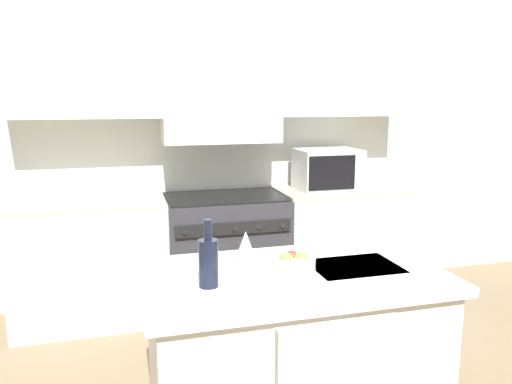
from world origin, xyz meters
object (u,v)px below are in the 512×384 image
at_px(range_stove, 225,252).
at_px(microwave, 328,169).
at_px(wine_bottle, 208,261).
at_px(fruit_bowl, 294,263).
at_px(wine_glass_near, 261,267).
at_px(wine_glass_far, 246,243).

height_order(range_stove, microwave, microwave).
distance_m(wine_bottle, fruit_bowl, 0.44).
xyz_separation_m(wine_glass_near, wine_glass_far, (0.03, 0.35, 0.00)).
xyz_separation_m(range_stove, microwave, (0.89, 0.02, 0.64)).
height_order(wine_glass_far, fruit_bowl, wine_glass_far).
relative_size(microwave, wine_glass_far, 2.94).
distance_m(microwave, wine_glass_far, 1.95).
bearing_deg(fruit_bowl, wine_bottle, -167.76).
height_order(microwave, fruit_bowl, microwave).
bearing_deg(wine_glass_far, fruit_bowl, -31.73).
height_order(wine_bottle, wine_glass_near, wine_bottle).
bearing_deg(range_stove, wine_bottle, -103.98).
xyz_separation_m(wine_bottle, fruit_bowl, (0.42, 0.09, -0.07)).
bearing_deg(wine_bottle, microwave, 53.64).
distance_m(wine_bottle, wine_glass_far, 0.31).
relative_size(microwave, wine_glass_near, 2.94).
distance_m(microwave, wine_glass_near, 2.27).
height_order(range_stove, wine_glass_near, wine_glass_near).
bearing_deg(wine_glass_far, wine_bottle, -135.58).
height_order(wine_bottle, fruit_bowl, wine_bottle).
relative_size(range_stove, fruit_bowl, 4.63).
height_order(microwave, wine_glass_near, microwave).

